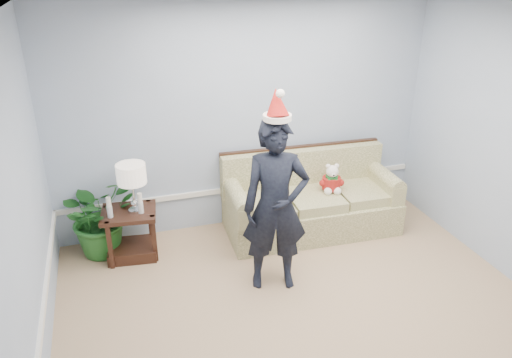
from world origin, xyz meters
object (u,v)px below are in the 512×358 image
Objects in this scene: sofa at (310,202)px; houseplant at (100,215)px; table_lamp at (131,176)px; side_table at (132,238)px; teddy_bear at (332,181)px; man at (276,207)px.

sofa is 2.23× the size of houseplant.
side_table is at bearing 158.39° from table_lamp.
sofa is at bearing -0.07° from side_table.
table_lamp is (-2.05, -0.03, 0.64)m from sofa.
side_table is 2.39m from teddy_bear.
man reaches higher than table_lamp.
teddy_bear is at bearing -6.04° from houseplant.
teddy_bear is (2.66, -0.28, 0.16)m from houseplant.
sofa is at bearing 63.22° from man.
man is at bearing -34.49° from houseplant.
table_lamp is 2.31m from teddy_bear.
houseplant is (-0.38, 0.21, -0.51)m from table_lamp.
sofa reaches higher than teddy_bear.
houseplant is at bearing 177.88° from sofa.
side_table is 1.15× the size of table_lamp.
sofa is 3.77× the size of table_lamp.
side_table is 1.77× the size of teddy_bear.
side_table is 1.77m from man.
houseplant is (-0.31, 0.19, 0.25)m from side_table.
table_lamp is 1.54× the size of teddy_bear.
houseplant is at bearing 158.30° from man.
table_lamp is at bearing -168.23° from teddy_bear.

